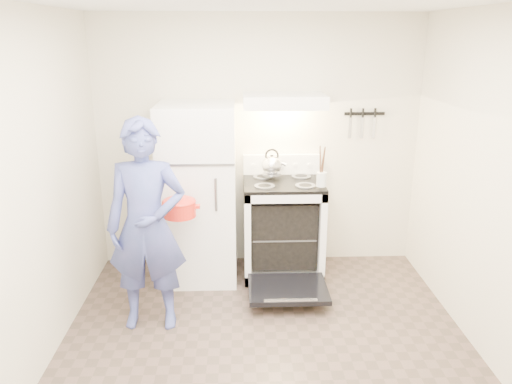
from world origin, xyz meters
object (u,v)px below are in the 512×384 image
at_px(refrigerator, 199,193).
at_px(person, 147,227).
at_px(stove_body, 283,229).
at_px(tea_kettle, 272,164).
at_px(dutch_oven, 179,209).

distance_m(refrigerator, person, 0.94).
xyz_separation_m(stove_body, person, (-1.15, -0.90, 0.40)).
xyz_separation_m(refrigerator, tea_kettle, (0.70, 0.13, 0.25)).
height_order(refrigerator, person, person).
distance_m(stove_body, dutch_oven, 1.19).
bearing_deg(refrigerator, tea_kettle, 10.80).
bearing_deg(tea_kettle, dutch_oven, -139.42).
xyz_separation_m(tea_kettle, dutch_oven, (-0.82, -0.70, -0.20)).
bearing_deg(dutch_oven, person, -126.80).
height_order(tea_kettle, dutch_oven, tea_kettle).
bearing_deg(person, stove_body, 37.56).
distance_m(tea_kettle, dutch_oven, 1.10).
bearing_deg(refrigerator, stove_body, 1.77).
bearing_deg(tea_kettle, stove_body, -45.87).
bearing_deg(dutch_oven, refrigerator, 78.21).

